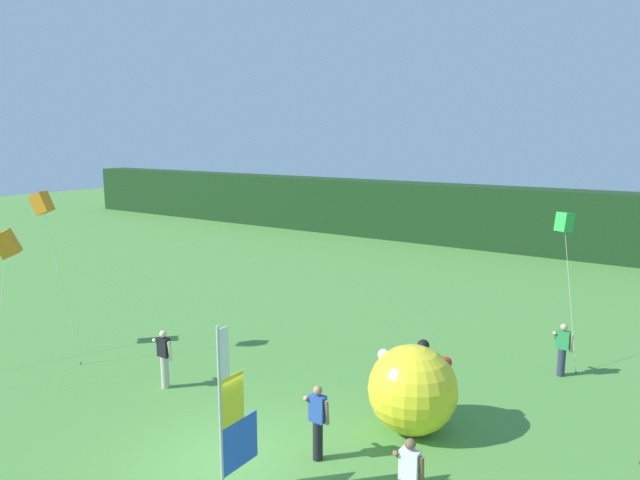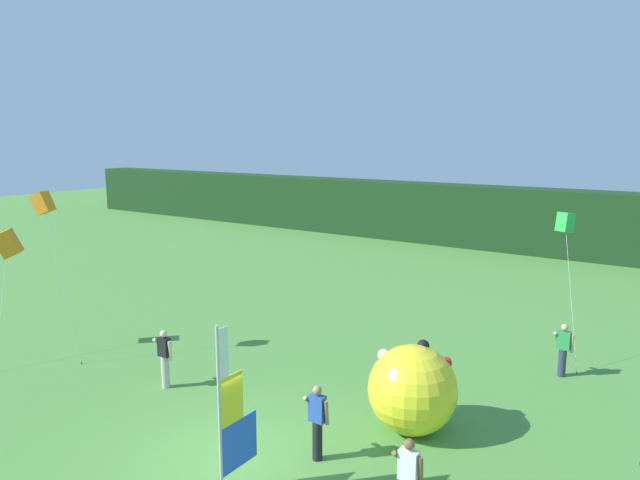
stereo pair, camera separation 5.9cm
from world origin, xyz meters
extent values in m
plane|color=#518E3D|center=(0.00, 0.00, 0.00)|extent=(120.00, 120.00, 0.00)
cube|color=#193819|center=(0.00, 27.10, 1.92)|extent=(80.00, 2.40, 3.85)
cylinder|color=#B7B7BC|center=(1.15, -1.31, 1.81)|extent=(0.06, 0.06, 3.62)
cube|color=blue|center=(1.15, -0.80, 1.14)|extent=(0.02, 0.97, 0.97)
cube|color=yellow|center=(1.15, -0.98, 2.10)|extent=(0.02, 0.60, 0.97)
cube|color=white|center=(1.15, -1.16, 3.07)|extent=(0.02, 0.23, 0.97)
cylinder|color=#B7B2A3|center=(-3.96, 1.77, 0.46)|extent=(0.22, 0.22, 0.92)
cube|color=black|center=(-3.96, 1.77, 1.18)|extent=(0.36, 0.20, 0.53)
sphere|color=beige|center=(-3.96, 1.77, 1.56)|extent=(0.20, 0.20, 0.20)
cylinder|color=beige|center=(-4.19, 1.83, 1.22)|extent=(0.09, 0.48, 0.42)
cylinder|color=beige|center=(-3.73, 1.78, 1.12)|extent=(0.09, 0.14, 0.56)
cube|color=white|center=(4.15, 0.35, 1.13)|extent=(0.36, 0.20, 0.56)
sphere|color=brown|center=(4.15, 0.35, 1.53)|extent=(0.20, 0.20, 0.20)
cylinder|color=brown|center=(3.92, 0.41, 1.19)|extent=(0.09, 0.48, 0.42)
cylinder|color=brown|center=(4.38, 0.36, 1.09)|extent=(0.09, 0.14, 0.56)
cylinder|color=#2D334C|center=(5.01, 8.82, 0.41)|extent=(0.22, 0.22, 0.83)
cube|color=#2D8E4C|center=(5.01, 8.82, 1.10)|extent=(0.36, 0.20, 0.54)
sphere|color=tan|center=(5.01, 8.82, 1.48)|extent=(0.20, 0.20, 0.20)
cylinder|color=tan|center=(4.78, 8.88, 1.14)|extent=(0.09, 0.48, 0.42)
cylinder|color=tan|center=(5.24, 8.83, 1.04)|extent=(0.09, 0.14, 0.56)
cylinder|color=black|center=(1.62, 1.13, 0.44)|extent=(0.22, 0.22, 0.89)
cube|color=#284CA8|center=(1.62, 1.13, 1.18)|extent=(0.36, 0.20, 0.59)
sphere|color=#A37556|center=(1.62, 1.13, 1.60)|extent=(0.20, 0.20, 0.20)
cylinder|color=#A37556|center=(1.39, 1.20, 1.25)|extent=(0.09, 0.48, 0.42)
cylinder|color=#A37556|center=(1.85, 1.14, 1.15)|extent=(0.09, 0.14, 0.56)
sphere|color=yellow|center=(2.78, 3.40, 1.06)|extent=(2.11, 2.11, 2.11)
sphere|color=white|center=(1.94, 3.51, 1.69)|extent=(0.30, 0.30, 0.30)
sphere|color=black|center=(2.79, 3.91, 1.98)|extent=(0.30, 0.30, 0.30)
sphere|color=red|center=(3.27, 4.19, 1.57)|extent=(0.30, 0.30, 0.30)
cylinder|color=brown|center=(7.45, 4.83, 0.04)|extent=(0.03, 0.03, 0.08)
cylinder|color=brown|center=(-7.42, 1.43, 0.04)|extent=(0.03, 0.03, 0.08)
cylinder|color=silver|center=(-7.98, 1.36, 2.47)|extent=(1.13, 0.17, 4.94)
cube|color=orange|center=(-8.54, 1.28, 4.93)|extent=(0.72, 0.62, 0.72)
cylinder|color=brown|center=(5.36, 9.22, 0.04)|extent=(0.03, 0.03, 0.08)
cylinder|color=silver|center=(4.89, 10.02, 2.13)|extent=(0.97, 1.62, 4.26)
cube|color=green|center=(4.41, 10.82, 4.26)|extent=(0.57, 0.60, 0.64)
cylinder|color=silver|center=(-9.61, 0.28, 1.77)|extent=(1.33, 1.47, 3.55)
cube|color=orange|center=(-10.27, 1.01, 3.55)|extent=(0.94, 0.96, 0.95)
camera|label=1|loc=(8.14, -8.43, 6.94)|focal=32.58mm
camera|label=2|loc=(8.19, -8.39, 6.94)|focal=32.58mm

